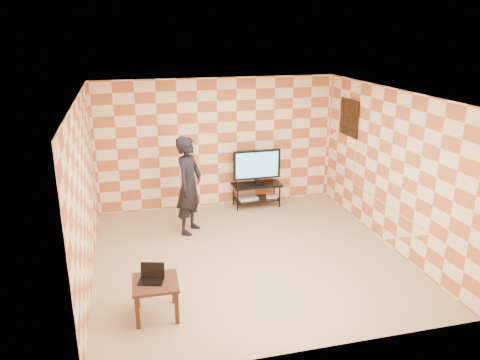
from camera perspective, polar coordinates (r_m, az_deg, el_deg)
name	(u,v)px	position (r m, az deg, el deg)	size (l,w,h in m)	color
floor	(249,256)	(7.96, 1.07, -9.21)	(5.00, 5.00, 0.00)	tan
wall_back	(218,143)	(9.78, -2.73, 4.49)	(5.00, 0.02, 2.70)	#F9E2B9
wall_front	(309,248)	(5.24, 8.39, -8.23)	(5.00, 0.02, 2.70)	#F9E2B9
wall_left	(85,192)	(7.22, -18.39, -1.45)	(0.02, 5.00, 2.70)	#F9E2B9
wall_right	(390,168)	(8.42, 17.79, 1.35)	(0.02, 5.00, 2.70)	#F9E2B9
ceiling	(250,94)	(7.13, 1.20, 10.43)	(5.00, 5.00, 0.02)	white
wall_art	(349,118)	(9.57, 13.17, 7.42)	(0.04, 0.72, 0.72)	black
tv_stand	(256,190)	(9.93, 2.02, -1.21)	(1.04, 0.47, 0.50)	black
tv	(257,165)	(9.76, 2.06, 1.79)	(1.02, 0.19, 0.74)	black
dvd_player	(247,198)	(9.93, 0.92, -2.18)	(0.39, 0.28, 0.07)	silver
game_console	(272,196)	(10.06, 3.88, -1.99)	(0.23, 0.17, 0.05)	silver
side_table	(156,288)	(6.38, -10.25, -12.79)	(0.61, 0.61, 0.50)	#311E14
laptop	(152,277)	(6.36, -10.71, -11.49)	(0.37, 0.33, 0.21)	black
person	(189,185)	(8.57, -6.24, -0.65)	(0.66, 0.44, 1.82)	black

